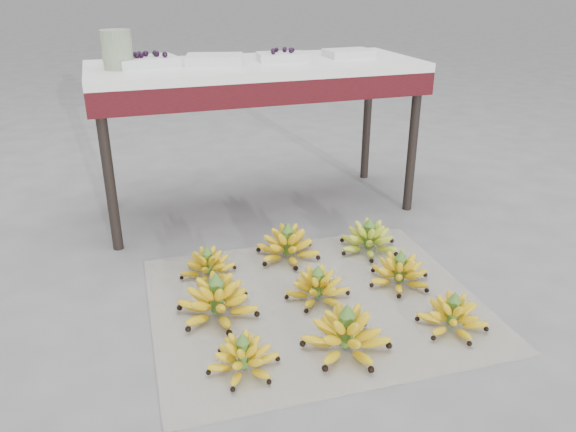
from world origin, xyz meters
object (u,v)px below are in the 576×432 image
object	(u,v)px
newspaper_mat	(315,302)
bunch_front_right	(452,316)
vendor_table	(257,80)
bunch_back_left	(208,266)
bunch_front_left	(243,357)
bunch_mid_center	(318,287)
tray_right	(282,56)
bunch_mid_right	(400,273)
bunch_back_center	(288,246)
glass_jar	(117,50)
bunch_front_center	(346,335)
bunch_back_right	(369,240)
tray_far_left	(147,61)
bunch_mid_left	(217,301)
tray_left	(214,59)
tray_far_right	(349,53)

from	to	relation	value
newspaper_mat	bunch_front_right	size ratio (longest dim) A/B	4.95
vendor_table	bunch_back_left	bearing A→B (deg)	-121.40
bunch_back_left	bunch_front_left	bearing A→B (deg)	-71.67
bunch_mid_center	tray_right	distance (m)	1.24
bunch_mid_right	bunch_back_center	bearing A→B (deg)	156.67
newspaper_mat	glass_jar	xyz separation A→B (m)	(-0.60, 0.97, 0.86)
bunch_front_center	bunch_back_center	size ratio (longest dim) A/B	0.94
bunch_front_right	bunch_back_right	xyz separation A→B (m)	(-0.02, 0.65, 0.01)
bunch_back_center	newspaper_mat	bearing A→B (deg)	-114.22
vendor_table	tray_far_left	world-z (taller)	tray_far_left
glass_jar	bunch_mid_left	bearing A→B (deg)	-76.96
bunch_mid_center	vendor_table	bearing A→B (deg)	112.39
newspaper_mat	bunch_front_center	bearing A→B (deg)	-91.59
bunch_mid_right	bunch_back_left	xyz separation A→B (m)	(-0.73, 0.31, -0.00)
bunch_front_left	tray_right	bearing A→B (deg)	76.29
newspaper_mat	bunch_mid_left	bearing A→B (deg)	176.91
tray_far_left	tray_right	world-z (taller)	tray_far_left
bunch_front_center	bunch_mid_right	bearing A→B (deg)	30.53
vendor_table	bunch_front_right	bearing A→B (deg)	-75.08
tray_far_left	tray_right	bearing A→B (deg)	-2.34
bunch_mid_left	bunch_back_right	size ratio (longest dim) A/B	1.24
bunch_front_center	tray_far_left	bearing A→B (deg)	98.63
bunch_back_left	vendor_table	distance (m)	1.01
bunch_mid_right	bunch_mid_center	bearing A→B (deg)	-157.73
bunch_mid_right	tray_left	distance (m)	1.34
bunch_mid_center	tray_far_right	world-z (taller)	tray_far_right
newspaper_mat	bunch_mid_right	distance (m)	0.38
bunch_mid_center	tray_left	world-z (taller)	tray_left
bunch_mid_right	bunch_back_left	distance (m)	0.79
bunch_front_left	bunch_front_center	distance (m)	0.35
tray_far_left	tray_left	size ratio (longest dim) A/B	0.99
bunch_back_center	tray_right	distance (m)	0.97
newspaper_mat	bunch_back_center	distance (m)	0.38
bunch_front_left	vendor_table	distance (m)	1.51
bunch_mid_right	bunch_back_right	distance (m)	0.31
bunch_front_center	tray_right	distance (m)	1.51
tray_left	glass_jar	world-z (taller)	glass_jar
bunch_mid_center	tray_far_left	xyz separation A→B (m)	(-0.49, 1.00, 0.75)
tray_far_left	glass_jar	world-z (taller)	glass_jar
bunch_mid_center	bunch_back_center	xyz separation A→B (m)	(-0.00, 0.37, 0.01)
tray_far_right	tray_right	bearing A→B (deg)	-177.21
bunch_mid_right	glass_jar	bearing A→B (deg)	157.51
bunch_front_right	tray_far_right	bearing A→B (deg)	85.29
bunch_front_right	bunch_back_center	distance (m)	0.80
bunch_front_right	vendor_table	xyz separation A→B (m)	(-0.35, 1.32, 0.63)
tray_far_right	bunch_back_center	bearing A→B (deg)	-130.73
bunch_front_right	tray_far_left	size ratio (longest dim) A/B	0.83
bunch_mid_center	bunch_back_left	distance (m)	0.49
bunch_back_center	tray_left	distance (m)	0.97
newspaper_mat	tray_left	bearing A→B (deg)	98.82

